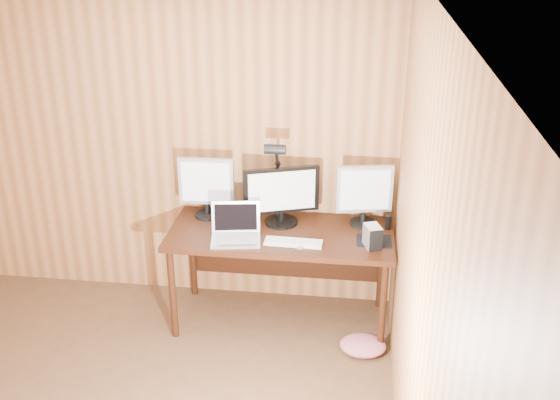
% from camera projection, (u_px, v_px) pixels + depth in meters
% --- Properties ---
extents(room_shell, '(4.00, 4.00, 4.00)m').
position_uv_depth(room_shell, '(44.00, 280.00, 3.09)').
color(room_shell, '#53351F').
rests_on(room_shell, ground).
extents(desk, '(1.60, 0.70, 0.75)m').
position_uv_depth(desk, '(282.00, 242.00, 4.78)').
color(desk, black).
rests_on(desk, floor).
extents(monitor_center, '(0.53, 0.24, 0.43)m').
position_uv_depth(monitor_center, '(281.00, 195.00, 4.71)').
color(monitor_center, black).
rests_on(monitor_center, desk).
extents(monitor_left, '(0.41, 0.19, 0.46)m').
position_uv_depth(monitor_left, '(206.00, 186.00, 4.81)').
color(monitor_left, black).
rests_on(monitor_left, desk).
extents(monitor_right, '(0.40, 0.19, 0.46)m').
position_uv_depth(monitor_right, '(364.00, 193.00, 4.68)').
color(monitor_right, black).
rests_on(monitor_right, desk).
extents(laptop, '(0.37, 0.31, 0.24)m').
position_uv_depth(laptop, '(236.00, 230.00, 4.56)').
color(laptop, silver).
rests_on(laptop, desk).
extents(keyboard, '(0.40, 0.13, 0.02)m').
position_uv_depth(keyboard, '(293.00, 242.00, 4.50)').
color(keyboard, white).
rests_on(keyboard, desk).
extents(mousepad, '(0.25, 0.20, 0.00)m').
position_uv_depth(mousepad, '(374.00, 241.00, 4.54)').
color(mousepad, black).
rests_on(mousepad, desk).
extents(mouse, '(0.08, 0.12, 0.04)m').
position_uv_depth(mouse, '(374.00, 238.00, 4.53)').
color(mouse, black).
rests_on(mouse, mousepad).
extents(hard_drive, '(0.14, 0.17, 0.15)m').
position_uv_depth(hard_drive, '(373.00, 236.00, 4.43)').
color(hard_drive, silver).
rests_on(hard_drive, desk).
extents(phone, '(0.07, 0.10, 0.01)m').
position_uv_depth(phone, '(301.00, 246.00, 4.46)').
color(phone, silver).
rests_on(phone, desk).
extents(speaker, '(0.04, 0.04, 0.11)m').
position_uv_depth(speaker, '(388.00, 222.00, 4.69)').
color(speaker, black).
rests_on(speaker, desk).
extents(desk_lamp, '(0.15, 0.22, 0.66)m').
position_uv_depth(desk_lamp, '(276.00, 169.00, 4.67)').
color(desk_lamp, black).
rests_on(desk_lamp, desk).
extents(fabric_pile, '(0.36, 0.31, 0.10)m').
position_uv_depth(fabric_pile, '(363.00, 346.00, 4.59)').
color(fabric_pile, '#B75963').
rests_on(fabric_pile, floor).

